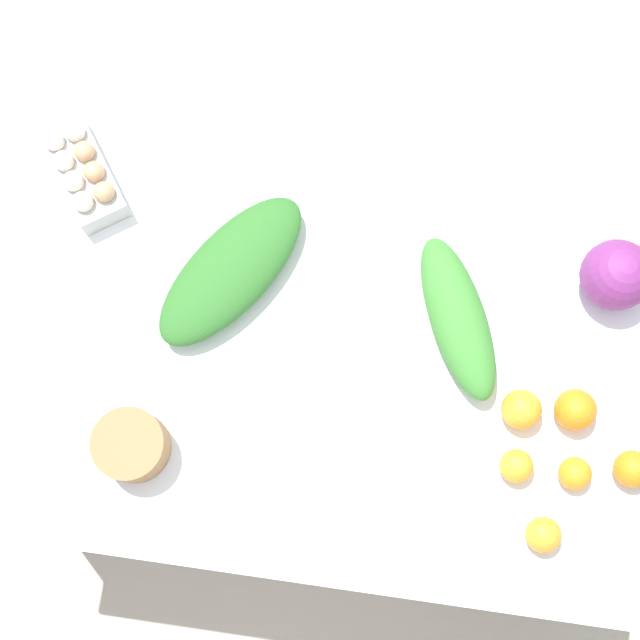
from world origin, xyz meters
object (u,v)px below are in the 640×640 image
object	(u,v)px
orange_2	(575,410)
orange_3	(516,466)
cabbage_purple	(616,275)
egg_carton	(82,172)
orange_0	(632,469)
paper_bag	(131,445)
orange_5	(521,409)
greens_bunch_kale	(458,318)
orange_4	(543,535)
orange_1	(575,473)
greens_bunch_chard	(231,271)

from	to	relation	value
orange_2	orange_3	world-z (taller)	orange_2
orange_3	cabbage_purple	bearing A→B (deg)	68.70
egg_carton	orange_0	distance (m)	1.26
paper_bag	orange_0	distance (m)	0.97
orange_0	orange_5	bearing A→B (deg)	159.26
cabbage_purple	greens_bunch_kale	world-z (taller)	cabbage_purple
orange_0	orange_5	size ratio (longest dim) A/B	0.92
orange_2	orange_4	distance (m)	0.25
paper_bag	orange_1	distance (m)	0.86
orange_5	greens_bunch_chard	bearing A→B (deg)	161.79
egg_carton	orange_5	size ratio (longest dim) A/B	3.16
orange_0	orange_1	bearing A→B (deg)	-167.65
cabbage_purple	egg_carton	distance (m)	1.11
egg_carton	orange_2	world-z (taller)	egg_carton
orange_4	orange_5	distance (m)	0.24
orange_0	orange_3	distance (m)	0.22
egg_carton	orange_2	size ratio (longest dim) A/B	3.04
orange_4	orange_1	bearing A→B (deg)	67.40
cabbage_purple	egg_carton	xyz separation A→B (m)	(-1.11, 0.08, -0.03)
cabbage_purple	orange_2	bearing A→B (deg)	-100.90
cabbage_purple	paper_bag	world-z (taller)	cabbage_purple
cabbage_purple	paper_bag	size ratio (longest dim) A/B	1.02
greens_bunch_chard	orange_1	distance (m)	0.79
orange_1	paper_bag	bearing A→B (deg)	-175.51
paper_bag	orange_4	xyz separation A→B (m)	(0.81, -0.06, -0.01)
cabbage_purple	orange_3	world-z (taller)	cabbage_purple
orange_0	orange_4	distance (m)	0.22
orange_0	orange_3	world-z (taller)	orange_0
orange_2	orange_5	xyz separation A→B (m)	(-0.10, -0.01, -0.00)
orange_1	orange_3	distance (m)	0.11
orange_0	orange_2	distance (m)	0.15
greens_bunch_kale	orange_5	world-z (taller)	greens_bunch_kale
egg_carton	greens_bunch_kale	size ratio (longest dim) A/B	0.73
greens_bunch_kale	orange_1	bearing A→B (deg)	-46.48
orange_2	orange_3	distance (m)	0.16
greens_bunch_chard	orange_2	world-z (taller)	same
paper_bag	orange_3	world-z (taller)	paper_bag
cabbage_purple	orange_1	xyz separation A→B (m)	(-0.04, -0.40, -0.04)
orange_1	orange_2	bearing A→B (deg)	95.04
greens_bunch_chard	orange_5	bearing A→B (deg)	-18.21
orange_0	orange_1	world-z (taller)	orange_0
paper_bag	orange_2	size ratio (longest dim) A/B	1.69
orange_4	orange_5	world-z (taller)	orange_5
greens_bunch_chard	orange_2	bearing A→B (deg)	-14.64
orange_4	orange_3	bearing A→B (deg)	116.91
paper_bag	orange_2	distance (m)	0.87
paper_bag	greens_bunch_kale	bearing A→B (deg)	29.61
orange_0	orange_4	xyz separation A→B (m)	(-0.16, -0.15, -0.00)
orange_5	cabbage_purple	bearing A→B (deg)	61.50
egg_carton	greens_bunch_chard	world-z (taller)	egg_carton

